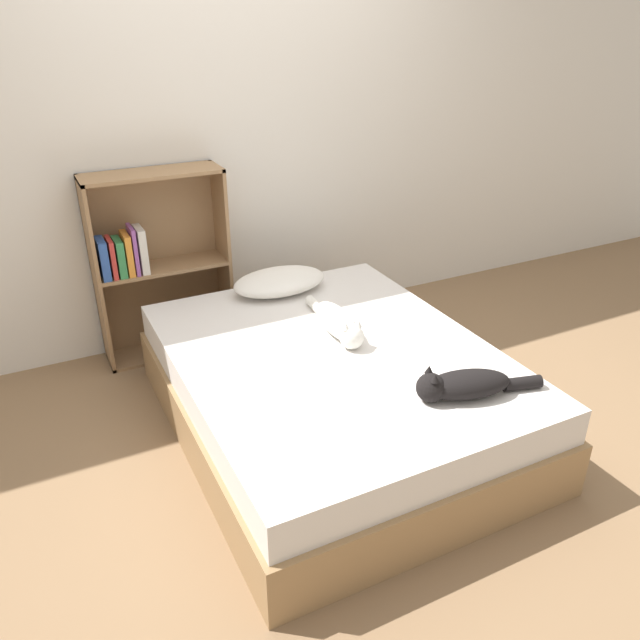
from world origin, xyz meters
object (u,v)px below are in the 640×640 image
(pillow, at_px, (279,281))
(cat_light, at_px, (338,323))
(bed, at_px, (333,390))
(cat_dark, at_px, (463,385))
(bookshelf, at_px, (155,262))

(pillow, relative_size, cat_light, 0.91)
(bed, relative_size, cat_dark, 3.38)
(bed, distance_m, cat_dark, 0.71)
(cat_light, bearing_deg, pillow, -170.80)
(pillow, distance_m, cat_light, 0.60)
(cat_light, bearing_deg, cat_dark, 19.09)
(bed, relative_size, cat_light, 3.13)
(cat_dark, distance_m, bookshelf, 1.94)
(cat_dark, bearing_deg, pillow, -64.20)
(cat_light, bearing_deg, bookshelf, -144.04)
(pillow, xyz_separation_m, cat_light, (0.06, -0.59, -0.00))
(bed, relative_size, bookshelf, 1.69)
(bed, bearing_deg, bookshelf, 115.22)
(bed, distance_m, cat_light, 0.33)
(bed, height_order, pillow, pillow)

